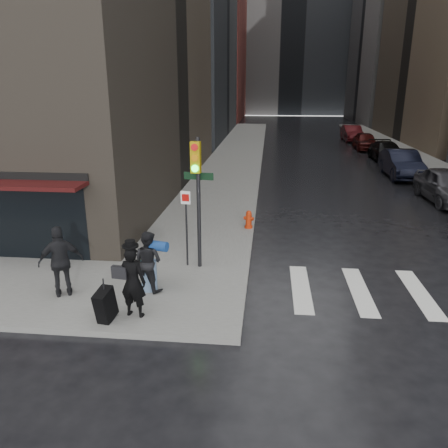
{
  "coord_description": "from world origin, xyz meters",
  "views": [
    {
      "loc": [
        2.49,
        -10.24,
        5.45
      ],
      "look_at": [
        1.17,
        2.59,
        1.3
      ],
      "focal_mm": 35.0,
      "sensor_mm": 36.0,
      "label": 1
    }
  ],
  "objects_px": {
    "man_greycoat": "(61,262)",
    "parked_car_2": "(402,164)",
    "traffic_light": "(196,186)",
    "parked_car_1": "(446,186)",
    "parked_car_3": "(387,152)",
    "parked_car_4": "(365,141)",
    "parked_car_5": "(352,133)",
    "man_jeans": "(148,261)",
    "man_overcoat": "(127,285)",
    "fire_hydrant": "(249,220)"
  },
  "relations": [
    {
      "from": "man_greycoat",
      "to": "parked_car_2",
      "type": "bearing_deg",
      "value": -154.15
    },
    {
      "from": "traffic_light",
      "to": "man_greycoat",
      "type": "bearing_deg",
      "value": -139.18
    },
    {
      "from": "man_greycoat",
      "to": "parked_car_1",
      "type": "relative_size",
      "value": 0.4
    },
    {
      "from": "parked_car_3",
      "to": "traffic_light",
      "type": "bearing_deg",
      "value": -117.59
    },
    {
      "from": "parked_car_4",
      "to": "parked_car_5",
      "type": "height_order",
      "value": "parked_car_5"
    },
    {
      "from": "parked_car_2",
      "to": "parked_car_3",
      "type": "relative_size",
      "value": 1.04
    },
    {
      "from": "man_jeans",
      "to": "parked_car_5",
      "type": "height_order",
      "value": "man_jeans"
    },
    {
      "from": "man_greycoat",
      "to": "parked_car_4",
      "type": "relative_size",
      "value": 0.44
    },
    {
      "from": "man_greycoat",
      "to": "parked_car_2",
      "type": "xyz_separation_m",
      "value": [
        13.3,
        17.44,
        -0.28
      ]
    },
    {
      "from": "parked_car_5",
      "to": "parked_car_3",
      "type": "bearing_deg",
      "value": -88.59
    },
    {
      "from": "man_overcoat",
      "to": "traffic_light",
      "type": "distance_m",
      "value": 3.7
    },
    {
      "from": "traffic_light",
      "to": "parked_car_3",
      "type": "relative_size",
      "value": 0.81
    },
    {
      "from": "man_jeans",
      "to": "traffic_light",
      "type": "bearing_deg",
      "value": -99.92
    },
    {
      "from": "man_jeans",
      "to": "traffic_light",
      "type": "height_order",
      "value": "traffic_light"
    },
    {
      "from": "man_jeans",
      "to": "man_greycoat",
      "type": "distance_m",
      "value": 2.21
    },
    {
      "from": "parked_car_1",
      "to": "parked_car_5",
      "type": "relative_size",
      "value": 1.02
    },
    {
      "from": "man_overcoat",
      "to": "parked_car_5",
      "type": "xyz_separation_m",
      "value": [
        11.37,
        36.1,
        -0.2
      ]
    },
    {
      "from": "man_jeans",
      "to": "parked_car_1",
      "type": "distance_m",
      "value": 15.98
    },
    {
      "from": "man_overcoat",
      "to": "parked_car_4",
      "type": "bearing_deg",
      "value": -101.95
    },
    {
      "from": "traffic_light",
      "to": "fire_hydrant",
      "type": "xyz_separation_m",
      "value": [
        1.34,
        3.96,
        -2.2
      ]
    },
    {
      "from": "man_jeans",
      "to": "parked_car_5",
      "type": "bearing_deg",
      "value": -84.54
    },
    {
      "from": "man_jeans",
      "to": "parked_car_4",
      "type": "relative_size",
      "value": 0.39
    },
    {
      "from": "man_greycoat",
      "to": "parked_car_2",
      "type": "height_order",
      "value": "man_greycoat"
    },
    {
      "from": "traffic_light",
      "to": "parked_car_1",
      "type": "bearing_deg",
      "value": 48.31
    },
    {
      "from": "parked_car_2",
      "to": "traffic_light",
      "type": "bearing_deg",
      "value": -122.44
    },
    {
      "from": "fire_hydrant",
      "to": "parked_car_4",
      "type": "bearing_deg",
      "value": 68.8
    },
    {
      "from": "man_overcoat",
      "to": "man_greycoat",
      "type": "xyz_separation_m",
      "value": [
        -2.03,
        0.91,
        0.13
      ]
    },
    {
      "from": "man_greycoat",
      "to": "parked_car_3",
      "type": "distance_m",
      "value": 27.17
    },
    {
      "from": "parked_car_2",
      "to": "parked_car_5",
      "type": "bearing_deg",
      "value": 90.7
    },
    {
      "from": "parked_car_3",
      "to": "parked_car_5",
      "type": "bearing_deg",
      "value": 91.38
    },
    {
      "from": "man_jeans",
      "to": "man_greycoat",
      "type": "xyz_separation_m",
      "value": [
        -2.14,
        -0.56,
        0.12
      ]
    },
    {
      "from": "traffic_light",
      "to": "fire_hydrant",
      "type": "height_order",
      "value": "traffic_light"
    },
    {
      "from": "fire_hydrant",
      "to": "parked_car_2",
      "type": "xyz_separation_m",
      "value": [
        8.76,
        11.32,
        0.36
      ]
    },
    {
      "from": "parked_car_5",
      "to": "traffic_light",
      "type": "bearing_deg",
      "value": -108.01
    },
    {
      "from": "man_jeans",
      "to": "parked_car_5",
      "type": "relative_size",
      "value": 0.36
    },
    {
      "from": "parked_car_2",
      "to": "parked_car_4",
      "type": "height_order",
      "value": "parked_car_2"
    },
    {
      "from": "parked_car_2",
      "to": "man_greycoat",
      "type": "bearing_deg",
      "value": -126.29
    },
    {
      "from": "man_jeans",
      "to": "parked_car_1",
      "type": "xyz_separation_m",
      "value": [
        11.62,
        10.97,
        -0.18
      ]
    },
    {
      "from": "parked_car_2",
      "to": "man_overcoat",
      "type": "bearing_deg",
      "value": -120.52
    },
    {
      "from": "man_greycoat",
      "to": "traffic_light",
      "type": "bearing_deg",
      "value": -172.75
    },
    {
      "from": "man_greycoat",
      "to": "parked_car_5",
      "type": "xyz_separation_m",
      "value": [
        13.4,
        35.19,
        -0.33
      ]
    },
    {
      "from": "traffic_light",
      "to": "parked_car_5",
      "type": "relative_size",
      "value": 0.84
    },
    {
      "from": "man_overcoat",
      "to": "fire_hydrant",
      "type": "height_order",
      "value": "man_overcoat"
    },
    {
      "from": "parked_car_3",
      "to": "parked_car_4",
      "type": "bearing_deg",
      "value": 92.47
    },
    {
      "from": "man_overcoat",
      "to": "parked_car_2",
      "type": "bearing_deg",
      "value": -112.65
    },
    {
      "from": "man_overcoat",
      "to": "fire_hydrant",
      "type": "relative_size",
      "value": 2.81
    },
    {
      "from": "man_greycoat",
      "to": "parked_car_5",
      "type": "relative_size",
      "value": 0.41
    },
    {
      "from": "man_greycoat",
      "to": "fire_hydrant",
      "type": "relative_size",
      "value": 2.74
    },
    {
      "from": "man_jeans",
      "to": "parked_car_1",
      "type": "bearing_deg",
      "value": -113.16
    },
    {
      "from": "parked_car_1",
      "to": "parked_car_5",
      "type": "xyz_separation_m",
      "value": [
        -0.35,
        23.66,
        -0.04
      ]
    }
  ]
}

